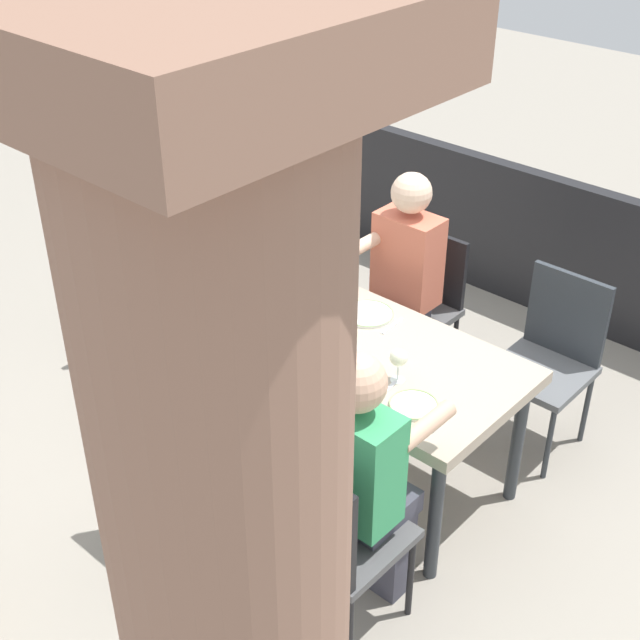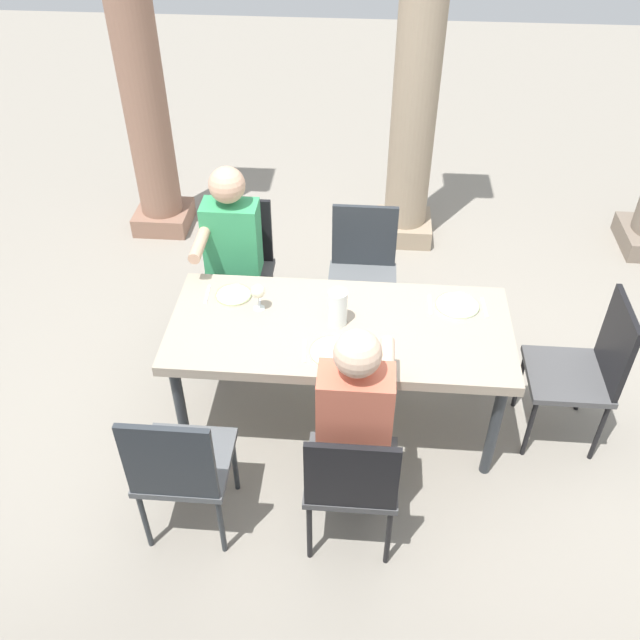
% 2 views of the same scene
% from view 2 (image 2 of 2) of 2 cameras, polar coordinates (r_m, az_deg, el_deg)
% --- Properties ---
extents(ground_plane, '(16.00, 16.00, 0.00)m').
position_cam_2_polar(ground_plane, '(4.21, 1.49, -8.09)').
color(ground_plane, gray).
extents(dining_table, '(1.85, 0.81, 0.74)m').
position_cam_2_polar(dining_table, '(3.74, 1.66, -1.20)').
color(dining_table, tan).
rests_on(dining_table, ground).
extents(chair_west_north, '(0.44, 0.44, 0.93)m').
position_cam_2_polar(chair_west_north, '(4.55, -6.73, 4.81)').
color(chair_west_north, '#4F4F50').
rests_on(chair_west_north, ground).
extents(chair_west_south, '(0.44, 0.44, 0.92)m').
position_cam_2_polar(chair_west_south, '(3.38, -11.54, -11.71)').
color(chair_west_south, '#5B5E61').
rests_on(chair_west_south, ground).
extents(chair_mid_north, '(0.44, 0.44, 0.92)m').
position_cam_2_polar(chair_mid_north, '(4.48, 3.57, 4.34)').
color(chair_mid_north, '#5B5E61').
rests_on(chair_mid_north, ground).
extents(chair_mid_south, '(0.44, 0.44, 0.87)m').
position_cam_2_polar(chair_mid_south, '(3.29, 2.63, -12.88)').
color(chair_mid_south, '#4F4F50').
rests_on(chair_mid_south, ground).
extents(chair_head_east, '(0.44, 0.44, 0.95)m').
position_cam_2_polar(chair_head_east, '(4.02, 21.21, -3.55)').
color(chair_head_east, '#4F4F50').
rests_on(chair_head_east, ground).
extents(diner_woman_green, '(0.35, 0.49, 1.28)m').
position_cam_2_polar(diner_woman_green, '(3.27, 2.92, -8.34)').
color(diner_woman_green, '#3F3F4C').
rests_on(diner_woman_green, ground).
extents(diner_man_white, '(0.35, 0.50, 1.28)m').
position_cam_2_polar(diner_man_white, '(4.31, -7.37, 5.05)').
color(diner_man_white, '#3F3F4C').
rests_on(diner_man_white, ground).
extents(stone_column_near, '(0.44, 0.44, 2.82)m').
position_cam_2_polar(stone_column_near, '(5.46, -14.86, 20.02)').
color(stone_column_near, '#936B56').
rests_on(stone_column_near, ground).
extents(stone_column_centre, '(0.44, 0.44, 2.95)m').
position_cam_2_polar(stone_column_centre, '(5.18, 8.19, 20.56)').
color(stone_column_centre, tan).
rests_on(stone_column_centre, ground).
extents(plate_0, '(0.21, 0.21, 0.02)m').
position_cam_2_polar(plate_0, '(3.92, -7.19, 2.08)').
color(plate_0, silver).
rests_on(plate_0, dining_table).
extents(wine_glass_0, '(0.08, 0.08, 0.16)m').
position_cam_2_polar(wine_glass_0, '(3.75, -5.16, 2.34)').
color(wine_glass_0, white).
rests_on(wine_glass_0, dining_table).
extents(fork_0, '(0.03, 0.17, 0.01)m').
position_cam_2_polar(fork_0, '(3.96, -9.32, 2.11)').
color(fork_0, silver).
rests_on(fork_0, dining_table).
extents(spoon_0, '(0.03, 0.17, 0.01)m').
position_cam_2_polar(spoon_0, '(3.90, -5.02, 1.91)').
color(spoon_0, silver).
rests_on(spoon_0, dining_table).
extents(plate_1, '(0.25, 0.25, 0.02)m').
position_cam_2_polar(plate_1, '(3.53, 1.13, -2.63)').
color(plate_1, white).
rests_on(plate_1, dining_table).
extents(fork_1, '(0.03, 0.17, 0.01)m').
position_cam_2_polar(fork_1, '(3.54, -1.30, -2.57)').
color(fork_1, silver).
rests_on(fork_1, dining_table).
extents(spoon_1, '(0.02, 0.17, 0.01)m').
position_cam_2_polar(spoon_1, '(3.53, 3.56, -2.82)').
color(spoon_1, silver).
rests_on(spoon_1, dining_table).
extents(plate_2, '(0.25, 0.25, 0.02)m').
position_cam_2_polar(plate_2, '(3.89, 11.30, 1.21)').
color(plate_2, white).
rests_on(plate_2, dining_table).
extents(fork_2, '(0.02, 0.17, 0.01)m').
position_cam_2_polar(fork_2, '(3.88, 9.09, 1.26)').
color(fork_2, silver).
rests_on(fork_2, dining_table).
extents(spoon_2, '(0.03, 0.17, 0.01)m').
position_cam_2_polar(spoon_2, '(3.92, 13.46, 1.02)').
color(spoon_2, silver).
rests_on(spoon_2, dining_table).
extents(water_pitcher, '(0.10, 0.10, 0.21)m').
position_cam_2_polar(water_pitcher, '(3.66, 1.47, 0.90)').
color(water_pitcher, white).
rests_on(water_pitcher, dining_table).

